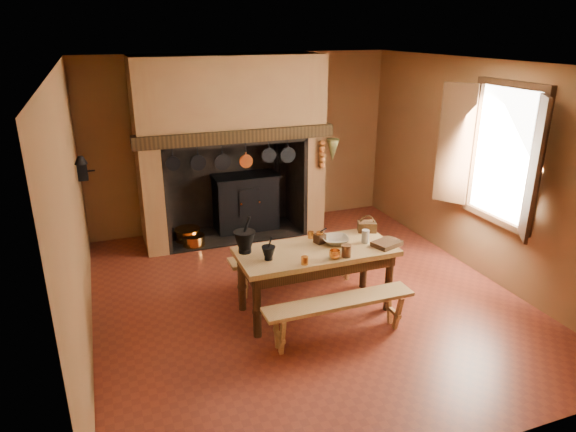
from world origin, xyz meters
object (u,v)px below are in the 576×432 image
object	(u,v)px
iron_range	(246,201)
coffee_grinder	(320,238)
work_table	(316,259)
bench_front	(339,310)
wicker_basket	(367,226)
mixing_bowl	(335,240)

from	to	relation	value
iron_range	coffee_grinder	size ratio (longest dim) A/B	9.32
work_table	bench_front	distance (m)	0.71
wicker_basket	mixing_bowl	bearing A→B (deg)	-137.06
iron_range	mixing_bowl	xyz separation A→B (m)	(0.32, -2.70, 0.34)
iron_range	coffee_grinder	distance (m)	2.65
bench_front	coffee_grinder	bearing A→B (deg)	81.84
coffee_grinder	bench_front	bearing A→B (deg)	-115.39
iron_range	coffee_grinder	xyz separation A→B (m)	(0.15, -2.62, 0.37)
coffee_grinder	iron_range	bearing A→B (deg)	76.10
iron_range	wicker_basket	bearing A→B (deg)	-71.28
bench_front	iron_range	bearing A→B (deg)	90.65
coffee_grinder	mixing_bowl	xyz separation A→B (m)	(0.17, -0.08, -0.03)
work_table	coffee_grinder	xyz separation A→B (m)	(0.11, 0.15, 0.19)
bench_front	wicker_basket	bearing A→B (deg)	48.73
work_table	coffee_grinder	world-z (taller)	coffee_grinder
iron_range	mixing_bowl	distance (m)	2.74
work_table	bench_front	world-z (taller)	work_table
mixing_bowl	bench_front	bearing A→B (deg)	-111.44
coffee_grinder	work_table	bearing A→B (deg)	-144.12
iron_range	wicker_basket	size ratio (longest dim) A/B	6.06
work_table	wicker_basket	xyz separation A→B (m)	(0.81, 0.28, 0.19)
bench_front	work_table	bearing A→B (deg)	90.00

